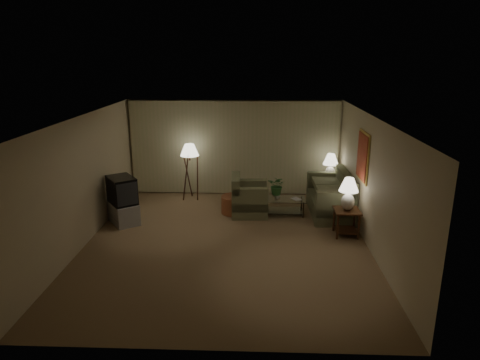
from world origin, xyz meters
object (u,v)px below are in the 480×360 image
Objects in this scene: side_table_far at (329,186)px; ottoman at (234,204)px; side_table_near at (347,218)px; vase at (277,195)px; armchair at (250,199)px; floor_lamp at (190,171)px; sofa at (330,198)px; tv_cabinet at (124,213)px; table_lamp_near at (349,191)px; table_lamp_far at (331,164)px; crt_tv at (122,190)px; coffee_table at (283,204)px.

side_table_far is 2.79m from ottoman.
side_table_near reaches higher than vase.
floor_lamp is at bearing 54.03° from armchair.
sofa reaches higher than tv_cabinet.
table_lamp_near is 2.38m from table_lamp_far.
vase is at bearing -3.05° from ottoman.
sofa is 1.35m from vase.
armchair is 6.15× the size of vase.
side_table_far is 0.90× the size of ottoman.
side_table_far is 0.38× the size of floor_lamp.
side_table_far is at bearing 0.47° from floor_lamp.
vase is at bearing -86.06° from sofa.
side_table_near is at bearing 47.94° from tv_cabinet.
table_lamp_near is 0.80× the size of crt_tv.
side_table_far is at bearing 171.38° from sofa.
sofa is 2.04m from armchair.
vase is (1.08, -0.06, 0.27)m from ottoman.
table_lamp_near reaches higher than table_lamp_far.
crt_tv reaches higher than side_table_near.
floor_lamp is 2.35× the size of ottoman.
coffee_table is (0.84, 0.01, -0.12)m from armchair.
ottoman is (-1.23, 0.06, -0.05)m from coffee_table.
sofa reaches higher than armchair.
side_table_near is 5.23m from tv_cabinet.
crt_tv is (0.00, 0.00, 0.57)m from tv_cabinet.
vase is (0.69, 0.01, 0.10)m from armchair.
side_table_near is at bearing 9.46° from table_lamp_near.
armchair is at bearing 150.36° from side_table_near.
ottoman is at bearing 70.09° from tv_cabinet.
coffee_table is 3.92m from tv_cabinet.
armchair is 1.37× the size of table_lamp_near.
vase is (-1.49, -1.13, 0.10)m from side_table_far.
side_table_near is 0.62m from table_lamp_near.
side_table_far is 0.60× the size of tv_cabinet.
ottoman is (2.63, 0.76, -0.03)m from tv_cabinet.
table_lamp_near is at bearing 47.94° from tv_cabinet.
ottoman is at bearing -39.23° from floor_lamp.
armchair reaches higher than ottoman.
sofa reaches higher than side_table_far.
side_table_far is (0.15, 1.03, -0.02)m from sofa.
sofa reaches higher than side_table_near.
vase is (-1.49, 1.25, 0.08)m from side_table_near.
ottoman is at bearing 153.03° from side_table_near.
table_lamp_far reaches higher than side_table_near.
ottoman is at bearing 177.32° from coffee_table.
table_lamp_far is 5.52m from crt_tv.
armchair is 0.64× the size of floor_lamp.
side_table_far is 5.53m from crt_tv.
side_table_near is at bearing -121.96° from armchair.
crt_tv is at bearing -160.57° from table_lamp_far.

